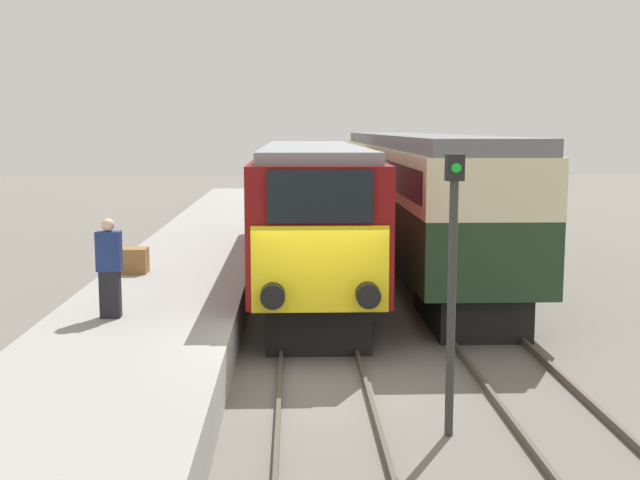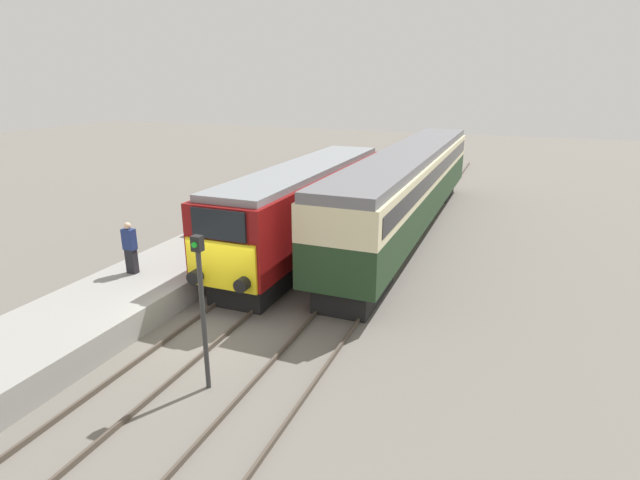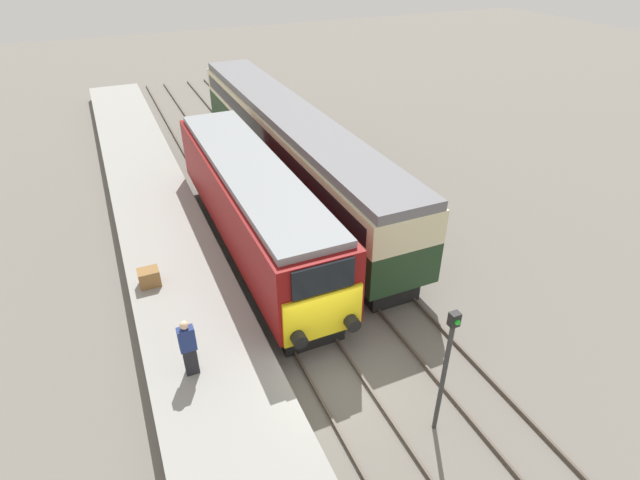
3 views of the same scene
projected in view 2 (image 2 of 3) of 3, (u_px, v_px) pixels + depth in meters
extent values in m
plane|color=slate|center=(207.00, 331.00, 15.20)|extent=(120.00, 120.00, 0.00)
cube|color=gray|center=(245.00, 233.00, 23.29)|extent=(3.50, 50.00, 0.86)
cube|color=#4C4238|center=(264.00, 270.00, 19.84)|extent=(0.07, 60.00, 0.14)
cube|color=#4C4238|center=(296.00, 275.00, 19.34)|extent=(0.07, 60.00, 0.14)
cube|color=#4C4238|center=(344.00, 282.00, 18.64)|extent=(0.07, 60.00, 0.14)
cube|color=#4C4238|center=(382.00, 288.00, 18.14)|extent=(0.07, 60.00, 0.14)
cube|color=black|center=(261.00, 275.00, 18.14)|extent=(2.03, 4.00, 1.00)
cube|color=black|center=(338.00, 218.00, 25.46)|extent=(2.03, 4.00, 1.00)
cube|color=maroon|center=(306.00, 202.00, 21.24)|extent=(2.70, 13.29, 2.63)
cube|color=yellow|center=(221.00, 265.00, 15.50)|extent=(2.48, 0.10, 1.58)
cube|color=black|center=(218.00, 225.00, 15.09)|extent=(1.89, 0.10, 0.95)
cube|color=gray|center=(306.00, 168.00, 20.79)|extent=(2.38, 12.76, 0.24)
cylinder|color=black|center=(195.00, 277.00, 15.75)|extent=(0.44, 0.35, 0.44)
cylinder|color=black|center=(242.00, 285.00, 15.15)|extent=(0.44, 0.35, 0.44)
cube|color=black|center=(355.00, 284.00, 17.41)|extent=(1.89, 3.60, 0.95)
cube|color=black|center=(435.00, 189.00, 32.35)|extent=(1.89, 3.60, 0.95)
cube|color=#1E381E|center=(409.00, 198.00, 24.49)|extent=(2.70, 21.32, 1.57)
cube|color=beige|center=(410.00, 169.00, 24.06)|extent=(2.71, 21.32, 1.23)
cube|color=black|center=(410.00, 169.00, 24.06)|extent=(2.75, 20.46, 0.68)
cube|color=slate|center=(411.00, 153.00, 23.81)|extent=(2.48, 21.32, 0.36)
cube|color=black|center=(132.00, 261.00, 17.26)|extent=(0.36, 0.24, 0.87)
cube|color=navy|center=(129.00, 239.00, 17.02)|extent=(0.44, 0.26, 0.72)
sphere|color=beige|center=(127.00, 226.00, 16.87)|extent=(0.24, 0.24, 0.24)
cylinder|color=#333333|center=(204.00, 322.00, 11.87)|extent=(0.12, 0.12, 3.60)
cube|color=black|center=(197.00, 243.00, 11.25)|extent=(0.24, 0.20, 0.36)
sphere|color=green|center=(194.00, 245.00, 11.16)|extent=(0.14, 0.14, 0.14)
cube|color=olive|center=(198.00, 228.00, 21.52)|extent=(0.70, 0.56, 0.60)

